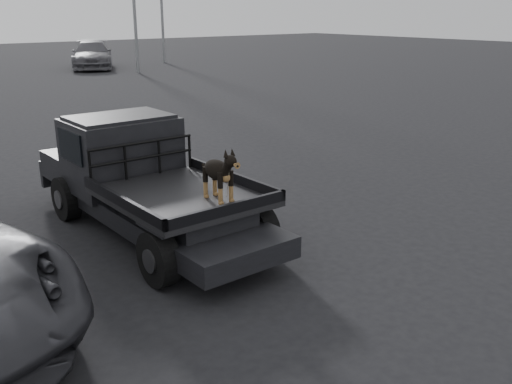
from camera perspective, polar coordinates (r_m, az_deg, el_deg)
ground at (r=7.79m, az=-1.68°, el=-8.74°), size 120.00×120.00×0.00m
flatbed_ute at (r=9.32m, az=-10.42°, el=-1.41°), size 2.00×5.40×0.92m
ute_cab at (r=9.90m, az=-13.36°, el=4.95°), size 1.72×1.30×0.88m
headache_rack at (r=9.28m, az=-11.26°, el=3.20°), size 1.80×0.08×0.55m
dog at (r=7.95m, az=-3.83°, el=1.78°), size 0.32×0.60×0.74m
distant_car_b at (r=37.28m, az=-16.06°, el=13.04°), size 4.41×6.06×1.63m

